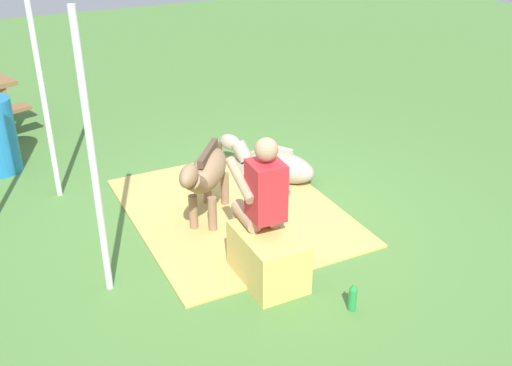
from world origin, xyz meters
TOP-DOWN VIEW (x-y plane):
  - ground_plane at (0.00, 0.00)m, footprint 24.00×24.00m
  - hay_patch at (0.28, 0.17)m, footprint 2.63×2.11m
  - hay_bale at (-0.97, 0.41)m, footprint 0.73×0.48m
  - person_seated at (-0.80, 0.40)m, footprint 0.68×0.44m
  - pony_standing at (0.22, 0.50)m, footprint 1.15×0.95m
  - pony_lying at (0.81, -0.60)m, footprint 1.29×0.91m
  - soda_bottle at (-1.66, -0.02)m, footprint 0.07×0.07m
  - tent_pole_left at (-0.45, 1.72)m, footprint 0.06×0.06m
  - tent_pole_right at (1.53, 1.79)m, footprint 0.06×0.06m

SIDE VIEW (x-z plane):
  - ground_plane at x=0.00m, z-range 0.00..0.00m
  - hay_patch at x=0.28m, z-range 0.00..0.02m
  - soda_bottle at x=-1.66m, z-range 0.00..0.26m
  - pony_lying at x=0.81m, z-range -0.02..0.40m
  - hay_bale at x=-0.97m, z-range 0.00..0.48m
  - pony_standing at x=0.22m, z-range 0.10..1.02m
  - person_seated at x=-0.80m, z-range 0.07..1.44m
  - tent_pole_left at x=-0.45m, z-range 0.00..2.45m
  - tent_pole_right at x=1.53m, z-range 0.00..2.45m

